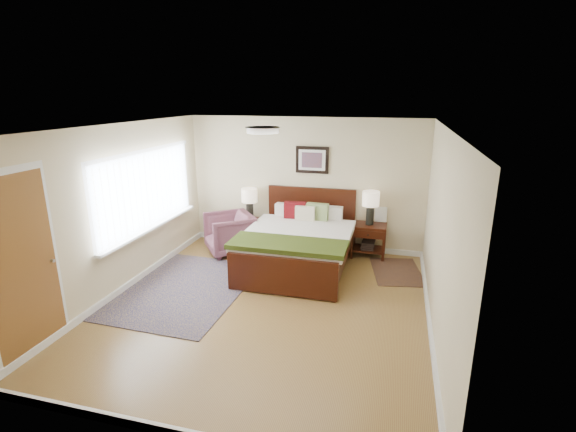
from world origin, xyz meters
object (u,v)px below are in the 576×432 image
object	(u,v)px
nightstand_left	(250,225)
lamp_right	(371,202)
bed	(299,238)
nightstand_right	(369,237)
armchair	(229,233)
rug_persian	(186,289)
lamp_left	(249,199)

from	to	relation	value
nightstand_left	lamp_right	distance (m)	2.39
bed	lamp_right	world-z (taller)	lamp_right
nightstand_right	armchair	bearing A→B (deg)	-169.58
armchair	rug_persian	world-z (taller)	armchair
bed	rug_persian	world-z (taller)	bed
nightstand_right	lamp_left	bearing A→B (deg)	179.66
lamp_left	nightstand_right	bearing A→B (deg)	-0.34
rug_persian	nightstand_right	bearing A→B (deg)	39.97
armchair	nightstand_right	bearing A→B (deg)	62.18
bed	lamp_left	distance (m)	1.51
rug_persian	lamp_left	bearing A→B (deg)	82.86
nightstand_left	rug_persian	bearing A→B (deg)	-98.56
lamp_left	lamp_right	bearing A→B (deg)	0.00
armchair	rug_persian	xyz separation A→B (m)	(-0.07, -1.62, -0.37)
nightstand_left	nightstand_right	bearing A→B (deg)	0.15
lamp_left	lamp_right	size ratio (longest dim) A/B	1.00
nightstand_right	rug_persian	bearing A→B (deg)	-141.37
lamp_left	rug_persian	bearing A→B (deg)	-98.48
nightstand_left	rug_persian	distance (m)	2.15
nightstand_right	armchair	size ratio (longest dim) A/B	0.74
lamp_right	armchair	distance (m)	2.67
nightstand_right	bed	bearing A→B (deg)	-143.42
bed	nightstand_left	xyz separation A→B (m)	(-1.18, 0.83, -0.13)
bed	armchair	xyz separation A→B (m)	(-1.42, 0.37, -0.16)
armchair	lamp_right	bearing A→B (deg)	62.48
nightstand_right	lamp_right	world-z (taller)	lamp_right
armchair	bed	bearing A→B (deg)	37.31
nightstand_left	lamp_right	xyz separation A→B (m)	(2.30, 0.02, 0.62)
nightstand_left	armchair	xyz separation A→B (m)	(-0.24, -0.46, -0.04)
nightstand_right	rug_persian	world-z (taller)	nightstand_right
nightstand_right	rug_persian	size ratio (longest dim) A/B	0.25
nightstand_left	lamp_left	size ratio (longest dim) A/B	0.88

